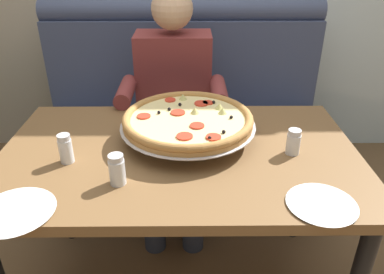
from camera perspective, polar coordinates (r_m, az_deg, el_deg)
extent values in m
cube|color=#424C6B|center=(2.34, -1.36, -3.52)|extent=(1.73, 0.60, 0.46)
cube|color=#424C6B|center=(2.50, -1.38, 10.18)|extent=(1.73, 0.18, 0.65)
cylinder|color=#424C6B|center=(2.41, -1.48, 18.67)|extent=(1.73, 0.14, 0.14)
cube|color=brown|center=(1.44, -1.95, -2.78)|extent=(1.36, 0.84, 0.04)
cylinder|color=black|center=(2.04, -19.07, -6.59)|extent=(0.06, 0.06, 0.71)
cylinder|color=black|center=(2.01, 16.16, -6.52)|extent=(0.06, 0.06, 0.71)
cube|color=#2D3342|center=(1.97, -2.82, 0.14)|extent=(0.34, 0.40, 0.15)
cylinder|color=#2D3342|center=(1.94, -5.87, -11.36)|extent=(0.11, 0.11, 0.46)
cylinder|color=#2D3342|center=(1.94, 0.16, -11.38)|extent=(0.11, 0.11, 0.46)
cube|color=brown|center=(2.09, -2.74, 7.98)|extent=(0.40, 0.22, 0.56)
cylinder|color=brown|center=(1.89, -10.03, 6.81)|extent=(0.08, 0.28, 0.08)
cylinder|color=brown|center=(1.87, 4.10, 6.94)|extent=(0.08, 0.28, 0.08)
sphere|color=#DBB28E|center=(1.96, -3.05, 18.91)|extent=(0.21, 0.21, 0.21)
sphere|color=black|center=(1.97, -3.07, 19.96)|extent=(0.19, 0.19, 0.19)
cylinder|color=silver|center=(1.37, -0.63, -1.90)|extent=(0.01, 0.01, 0.06)
cylinder|color=silver|center=(1.56, -5.07, 1.98)|extent=(0.01, 0.01, 0.06)
cylinder|color=silver|center=(1.56, 3.83, 2.02)|extent=(0.01, 0.01, 0.06)
torus|color=silver|center=(1.49, -0.63, 1.61)|extent=(0.29, 0.29, 0.01)
cylinder|color=silver|center=(1.48, -0.63, 1.89)|extent=(0.53, 0.53, 0.00)
cylinder|color=#B77F42|center=(1.48, -0.63, 2.27)|extent=(0.51, 0.51, 0.02)
torus|color=#B77F42|center=(1.47, -0.64, 2.93)|extent=(0.51, 0.51, 0.03)
cylinder|color=beige|center=(1.47, -0.64, 2.76)|extent=(0.45, 0.45, 0.01)
cylinder|color=red|center=(1.49, -7.34, 3.16)|extent=(0.05, 0.05, 0.01)
cylinder|color=red|center=(1.32, 3.29, -0.01)|extent=(0.05, 0.05, 0.01)
cylinder|color=red|center=(1.63, -3.34, 5.66)|extent=(0.05, 0.05, 0.01)
cylinder|color=red|center=(1.33, -1.14, 0.10)|extent=(0.06, 0.06, 0.01)
cylinder|color=red|center=(1.51, -2.16, 3.73)|extent=(0.06, 0.06, 0.01)
cylinder|color=red|center=(1.60, 2.42, 5.26)|extent=(0.05, 0.05, 0.01)
cylinder|color=red|center=(1.40, 0.78, 1.73)|extent=(0.06, 0.06, 0.01)
cylinder|color=red|center=(1.59, 1.41, 5.13)|extent=(0.06, 0.06, 0.01)
sphere|color=black|center=(1.47, 5.98, 3.02)|extent=(0.01, 0.01, 0.01)
sphere|color=black|center=(1.57, -1.67, 4.97)|extent=(0.01, 0.01, 0.01)
sphere|color=black|center=(1.31, 2.70, -0.15)|extent=(0.01, 0.01, 0.01)
sphere|color=black|center=(1.53, -3.48, 4.25)|extent=(0.01, 0.01, 0.01)
sphere|color=black|center=(1.36, 4.85, 0.79)|extent=(0.01, 0.01, 0.01)
sphere|color=black|center=(1.60, 3.31, 5.32)|extent=(0.01, 0.01, 0.01)
sphere|color=black|center=(1.51, -5.05, 3.75)|extent=(0.01, 0.01, 0.01)
cone|color=#CCC675|center=(1.64, -1.40, 6.14)|extent=(0.04, 0.04, 0.02)
cone|color=#CCC675|center=(1.55, 4.20, 4.70)|extent=(0.04, 0.04, 0.02)
cone|color=#CCC675|center=(1.51, 4.68, 4.02)|extent=(0.04, 0.04, 0.02)
cone|color=#CCC675|center=(1.50, 0.45, 4.07)|extent=(0.04, 0.04, 0.02)
cylinder|color=white|center=(1.41, -18.61, -2.02)|extent=(0.05, 0.05, 0.09)
cylinder|color=silver|center=(1.42, -18.53, -2.53)|extent=(0.04, 0.04, 0.06)
cylinder|color=silver|center=(1.38, -18.96, -0.07)|extent=(0.05, 0.05, 0.02)
cylinder|color=white|center=(1.44, 15.12, -1.04)|extent=(0.05, 0.05, 0.08)
cylinder|color=#4C6633|center=(1.45, 15.05, -1.53)|extent=(0.04, 0.04, 0.05)
cylinder|color=silver|center=(1.42, 15.36, 0.68)|extent=(0.05, 0.05, 0.02)
cylinder|color=white|center=(1.25, -11.30, -5.24)|extent=(0.05, 0.05, 0.09)
cylinder|color=#A82D19|center=(1.26, -11.24, -5.82)|extent=(0.05, 0.05, 0.06)
cylinder|color=silver|center=(1.22, -11.54, -3.14)|extent=(0.05, 0.05, 0.02)
cylinder|color=white|center=(1.22, 19.09, -9.66)|extent=(0.15, 0.15, 0.01)
cone|color=white|center=(1.21, 19.16, -9.32)|extent=(0.22, 0.22, 0.01)
cylinder|color=white|center=(1.24, -25.32, -10.24)|extent=(0.17, 0.17, 0.01)
cone|color=white|center=(1.24, -25.41, -9.91)|extent=(0.24, 0.24, 0.01)
cylinder|color=black|center=(3.77, 19.73, 7.40)|extent=(0.02, 0.02, 0.44)
cylinder|color=black|center=(3.74, 23.60, 6.52)|extent=(0.02, 0.02, 0.44)
cylinder|color=black|center=(4.01, 20.48, 8.50)|extent=(0.02, 0.02, 0.44)
cylinder|color=black|center=(3.99, 24.14, 7.68)|extent=(0.02, 0.02, 0.44)
cylinder|color=black|center=(3.81, 22.62, 10.74)|extent=(0.40, 0.40, 0.02)
cube|color=black|center=(3.91, 23.55, 14.10)|extent=(0.29, 0.18, 0.42)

